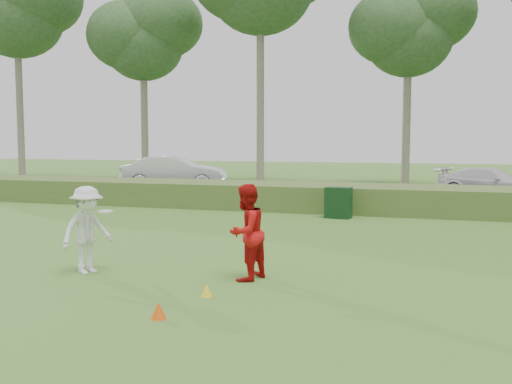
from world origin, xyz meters
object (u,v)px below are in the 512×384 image
(player_red, at_px, (246,232))
(cone_orange, at_px, (159,310))
(utility_cabinet, at_px, (338,203))
(car_right, at_px, (490,183))
(car_mid, at_px, (175,173))
(player_white, at_px, (87,230))
(cone_yellow, at_px, (207,290))

(player_red, xyz_separation_m, cone_orange, (-0.41, -2.48, -0.73))
(player_red, xyz_separation_m, utility_cabinet, (0.10, 8.67, -0.35))
(cone_orange, height_order, utility_cabinet, utility_cabinet)
(player_red, height_order, car_right, player_red)
(car_mid, bearing_deg, utility_cabinet, -144.47)
(cone_orange, bearing_deg, car_mid, 115.73)
(utility_cabinet, xyz_separation_m, car_mid, (-9.55, 7.60, 0.41))
(cone_orange, bearing_deg, player_white, 141.17)
(player_red, bearing_deg, car_right, 178.90)
(player_white, height_order, cone_yellow, player_white)
(cone_yellow, relative_size, car_right, 0.05)
(cone_yellow, height_order, car_right, car_right)
(player_white, distance_m, car_right, 18.94)
(cone_yellow, bearing_deg, car_mid, 117.78)
(player_white, bearing_deg, player_red, -61.63)
(car_mid, bearing_deg, cone_yellow, -168.16)
(player_white, height_order, car_mid, car_mid)
(player_white, xyz_separation_m, cone_orange, (2.55, -2.05, -0.69))
(cone_orange, xyz_separation_m, car_right, (5.58, 19.16, 0.58))
(cone_orange, height_order, car_right, car_right)
(player_white, xyz_separation_m, car_mid, (-6.49, 16.70, 0.10))
(player_white, distance_m, cone_orange, 3.35)
(cone_yellow, distance_m, car_mid, 19.80)
(car_right, bearing_deg, car_mid, 112.92)
(player_red, xyz_separation_m, car_right, (5.17, 16.68, -0.15))
(cone_orange, distance_m, car_right, 19.97)
(player_white, xyz_separation_m, cone_yellow, (2.73, -0.80, -0.71))
(cone_orange, distance_m, utility_cabinet, 11.17)
(player_white, relative_size, cone_yellow, 8.08)
(cone_orange, xyz_separation_m, cone_yellow, (0.18, 1.25, -0.02))
(player_red, height_order, utility_cabinet, player_red)
(player_red, xyz_separation_m, car_mid, (-9.45, 16.27, 0.06))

